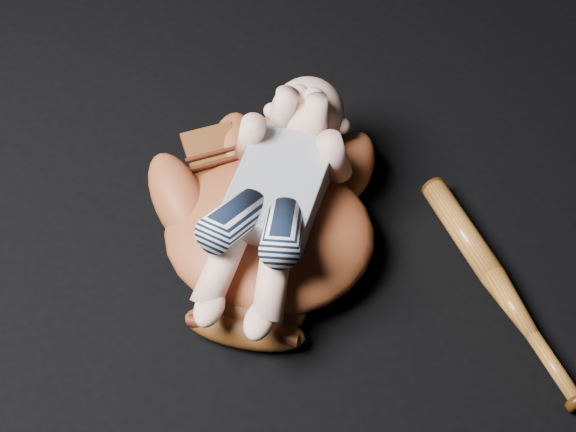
# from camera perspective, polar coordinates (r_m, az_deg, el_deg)

# --- Properties ---
(baseball_glove) EXTENTS (0.38, 0.43, 0.13)m
(baseball_glove) POSITION_cam_1_polar(r_m,az_deg,el_deg) (1.21, -1.24, -0.66)
(baseball_glove) COLOR maroon
(baseball_glove) RESTS_ON ground
(newborn_baby) EXTENTS (0.20, 0.41, 0.16)m
(newborn_baby) POSITION_cam_1_polar(r_m,az_deg,el_deg) (1.16, -1.05, 1.23)
(newborn_baby) COLOR #D89F8B
(newborn_baby) RESTS_ON baseball_glove
(baseball_bat) EXTENTS (0.27, 0.33, 0.04)m
(baseball_bat) POSITION_cam_1_polar(r_m,az_deg,el_deg) (1.24, 13.59, -4.53)
(baseball_bat) COLOR brown
(baseball_bat) RESTS_ON ground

